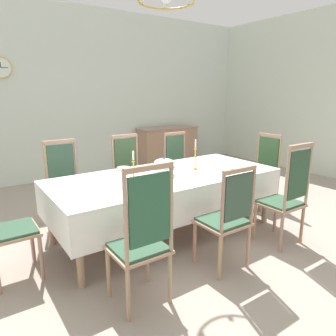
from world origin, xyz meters
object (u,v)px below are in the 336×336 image
Objects in this scene: bowl_near_right at (124,168)px; chair_head_west at (4,224)px; chair_north_c at (179,165)px; candlestick_east at (195,157)px; soup_tureen at (164,166)px; chair_north_a at (65,182)px; chair_south_c at (286,195)px; bowl_near_left at (156,188)px; spoon_secondary at (115,170)px; chair_north_b at (130,172)px; candlestick_west at (133,169)px; sideboard at (168,147)px; mounted_clock at (0,67)px; spoon_primary at (146,190)px; chandelier at (166,1)px; chair_head_east at (262,169)px; chair_south_a at (142,237)px; chair_south_b at (227,217)px; dining_table at (166,180)px.

chair_head_west is at bearing -161.59° from bowl_near_right.
candlestick_east reaches higher than chair_north_c.
soup_tureen is (-0.96, -0.99, 0.30)m from chair_north_c.
chair_north_c is (1.84, -0.00, -0.01)m from chair_north_a.
chair_south_c is 2.86m from chair_head_west.
bowl_near_left is 0.91× the size of spoon_secondary.
candlestick_west is at bearing 64.97° from chair_north_b.
sideboard is 3.67m from mounted_clock.
soup_tureen is 1.62× the size of bowl_near_right.
spoon_secondary is (-0.01, 0.93, -0.01)m from bowl_near_left.
spoon_primary is (-0.55, -1.40, 0.19)m from chair_north_b.
sideboard is (2.39, 2.49, -0.31)m from bowl_near_right.
chandelier reaches higher than chair_north_b.
spoon_primary is at bearing 100.02° from chair_head_east.
chair_south_c is at bearing -38.37° from spoon_secondary.
chair_north_c is 0.98× the size of chair_head_east.
bowl_near_left is (-0.45, -1.42, 0.20)m from chair_north_b.
chandelier is (0.03, 0.00, 1.77)m from soup_tureen.
candlestick_west is at bearing 49.83° from sideboard.
chair_north_b is at bearing 88.53° from chandelier.
chair_north_a is 1.01× the size of chair_head_east.
chandelier is at bearing 46.90° from chair_north_c.
spoon_primary is at bearing 43.83° from chair_north_c.
chair_north_b is 1.13m from candlestick_east.
chandelier is (-0.03, -0.99, 2.06)m from chair_north_b.
chair_north_a is at bearing 122.12° from spoon_primary.
candlestick_east is (1.35, -0.99, 0.34)m from chair_north_a.
candlestick_east is (1.35, 1.00, 0.31)m from chair_south_a.
chair_north_a is 2.89× the size of candlestick_east.
spoon_primary is (-0.55, 0.59, 0.21)m from chair_south_b.
chair_north_a is 1.03× the size of chair_head_west.
chair_north_a is 1.30m from chair_head_west.
chandelier reaches higher than chair_south_a.
mounted_clock is (0.54, 3.21, 1.55)m from chair_head_west.
soup_tureen is 3.65m from sideboard.
chair_head_east reaches higher than bowl_near_right.
chair_head_west reaches higher than bowl_near_left.
soup_tureen is 0.64m from spoon_primary.
chair_north_a is 1.00× the size of chair_north_b.
soup_tureen is (-0.06, -0.99, 0.29)m from chair_north_b.
spoon_primary is at bearing 57.09° from chair_south_a.
chair_south_b is at bearing 0.57° from chair_south_a.
mounted_clock reaches higher than chair_south_a.
candlestick_west is 0.50m from bowl_near_right.
spoon_secondary is at bearing 19.78° from chair_north_c.
dining_table is 0.61m from bowl_near_left.
chair_south_a is at bearing -98.24° from spoon_secondary.
sideboard is (3.81, 2.96, -0.10)m from chair_head_west.
chair_north_a is 3.09× the size of mounted_clock.
candlestick_east is (-1.32, 0.00, 0.34)m from chair_head_east.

